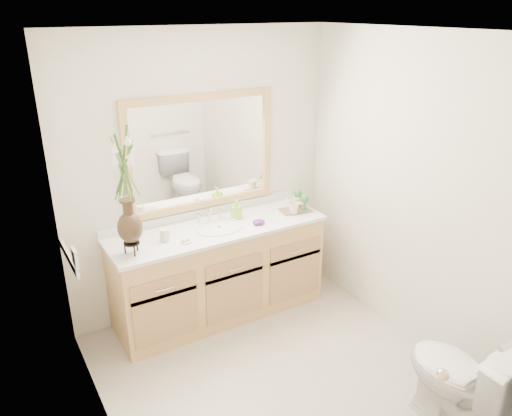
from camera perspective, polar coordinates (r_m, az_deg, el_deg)
floor at (r=3.86m, az=3.20°, el=-19.01°), size 2.60×2.60×0.00m
ceiling at (r=2.91m, az=4.25°, el=19.43°), size 2.40×2.60×0.02m
wall_back at (r=4.26m, az=-6.23°, el=3.73°), size 2.40×0.02×2.40m
wall_front at (r=2.39m, az=21.96°, el=-13.68°), size 2.40×0.02×2.40m
wall_left at (r=2.77m, az=-17.54°, el=-7.78°), size 0.02×2.60×2.40m
wall_right at (r=3.95m, az=18.20°, el=1.26°), size 0.02×2.60×2.40m
vanity at (r=4.34m, az=-4.20°, el=-7.36°), size 1.80×0.55×0.80m
counter at (r=4.16m, az=-4.36°, el=-2.37°), size 1.84×0.57×0.03m
sink at (r=4.16m, az=-4.23°, el=-2.95°), size 0.38×0.34×0.23m
mirror at (r=4.18m, az=-6.22°, el=6.32°), size 1.32×0.04×0.97m
switch_plate at (r=3.55m, az=-19.99°, el=-5.32°), size 0.02×0.12×0.12m
door at (r=2.33m, az=16.03°, el=-20.20°), size 0.80×0.03×2.00m
toilet at (r=3.52m, az=22.36°, el=-17.82°), size 0.42×0.75×0.74m
flower_vase at (r=3.59m, az=-14.78°, el=3.49°), size 0.21×0.21×0.88m
tumbler at (r=3.95m, az=-10.39°, el=-3.04°), size 0.08×0.08×0.10m
soap_dish at (r=3.91m, az=-8.05°, el=-3.77°), size 0.09×0.09×0.03m
soap_bottle at (r=4.28m, az=-2.27°, el=-0.25°), size 0.08×0.08×0.15m
purple_dish at (r=4.18m, az=0.31°, el=-1.61°), size 0.11×0.09×0.04m
tray at (r=4.47m, az=4.50°, el=-0.25°), size 0.29×0.22×0.01m
mug_left at (r=4.38m, az=4.34°, el=0.04°), size 0.12×0.12×0.10m
mug_right at (r=4.48m, az=4.24°, el=0.65°), size 0.13×0.13×0.11m
goblet_front at (r=4.43m, az=5.66°, el=0.91°), size 0.06×0.06×0.14m
goblet_back at (r=4.51m, az=4.82°, el=1.50°), size 0.07×0.07×0.16m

